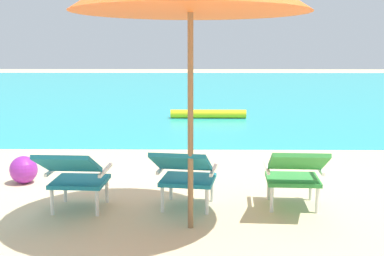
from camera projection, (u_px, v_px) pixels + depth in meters
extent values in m
plane|color=beige|center=(195.00, 138.00, 9.11)|extent=(40.00, 40.00, 0.00)
cube|color=#28B2B7|center=(197.00, 91.00, 17.03)|extent=(40.00, 18.00, 0.01)
cylinder|color=yellow|center=(208.00, 114.00, 11.29)|extent=(1.60, 0.18, 0.18)
cube|color=teal|center=(80.00, 181.00, 5.30)|extent=(0.55, 0.53, 0.04)
cube|color=teal|center=(68.00, 164.00, 4.90)|extent=(0.55, 0.54, 0.27)
cylinder|color=white|center=(65.00, 190.00, 5.55)|extent=(0.04, 0.04, 0.26)
cylinder|color=white|center=(107.00, 190.00, 5.52)|extent=(0.04, 0.04, 0.26)
cylinder|color=white|center=(52.00, 202.00, 5.14)|extent=(0.04, 0.04, 0.26)
cylinder|color=white|center=(97.00, 203.00, 5.11)|extent=(0.04, 0.04, 0.26)
cube|color=white|center=(54.00, 169.00, 5.30)|extent=(0.06, 0.50, 0.03)
cube|color=white|center=(105.00, 170.00, 5.27)|extent=(0.06, 0.50, 0.03)
cube|color=teal|center=(188.00, 180.00, 5.37)|extent=(0.59, 0.57, 0.04)
cube|color=teal|center=(182.00, 162.00, 4.96)|extent=(0.59, 0.59, 0.27)
cylinder|color=white|center=(171.00, 188.00, 5.63)|extent=(0.04, 0.04, 0.26)
cylinder|color=white|center=(212.00, 189.00, 5.56)|extent=(0.04, 0.04, 0.26)
cylinder|color=white|center=(162.00, 199.00, 5.22)|extent=(0.04, 0.04, 0.26)
cylinder|color=white|center=(207.00, 201.00, 5.15)|extent=(0.04, 0.04, 0.26)
cube|color=white|center=(163.00, 167.00, 5.39)|extent=(0.10, 0.50, 0.03)
cube|color=white|center=(214.00, 169.00, 5.30)|extent=(0.10, 0.50, 0.03)
cube|color=#338E3D|center=(292.00, 179.00, 5.39)|extent=(0.55, 0.53, 0.04)
cube|color=#338E3D|center=(298.00, 162.00, 4.98)|extent=(0.55, 0.54, 0.27)
cylinder|color=white|center=(269.00, 187.00, 5.63)|extent=(0.04, 0.04, 0.26)
cylinder|color=white|center=(311.00, 188.00, 5.60)|extent=(0.04, 0.04, 0.26)
cylinder|color=white|center=(272.00, 199.00, 5.22)|extent=(0.04, 0.04, 0.26)
cylinder|color=white|center=(317.00, 200.00, 5.19)|extent=(0.04, 0.04, 0.26)
cube|color=white|center=(267.00, 167.00, 5.38)|extent=(0.06, 0.50, 0.03)
cube|color=white|center=(319.00, 168.00, 5.35)|extent=(0.06, 0.50, 0.03)
cylinder|color=olive|center=(190.00, 122.00, 4.65)|extent=(0.05, 0.05, 1.94)
sphere|color=purple|center=(24.00, 170.00, 6.25)|extent=(0.33, 0.33, 0.33)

